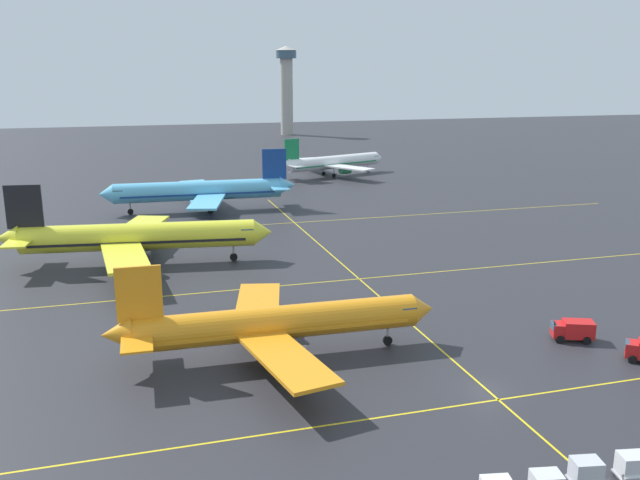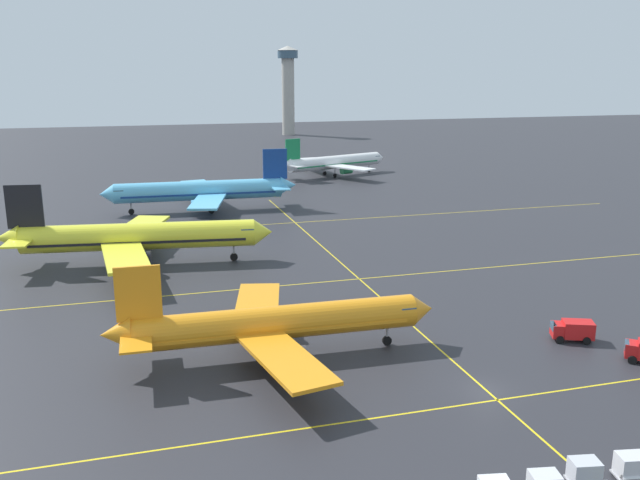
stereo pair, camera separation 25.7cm
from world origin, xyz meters
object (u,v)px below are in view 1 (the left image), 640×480
at_px(airliner_third_row, 201,191).
at_px(service_truck_red_van, 573,329).
at_px(airliner_front_gate, 275,324).
at_px(airliner_second_row, 136,237).
at_px(airliner_far_left_stand, 333,162).
at_px(baggage_cart_row_fifth, 633,466).
at_px(baggage_cart_row_fourth, 586,472).
at_px(control_tower, 287,84).

distance_m(airliner_third_row, service_truck_red_van, 81.51).
bearing_deg(airliner_front_gate, airliner_second_row, 108.04).
bearing_deg(airliner_second_row, airliner_far_left_stand, 54.24).
bearing_deg(baggage_cart_row_fifth, airliner_second_row, 116.00).
relative_size(baggage_cart_row_fourth, control_tower, 0.08).
relative_size(airliner_front_gate, baggage_cart_row_fourth, 11.30).
relative_size(airliner_second_row, service_truck_red_van, 8.49).
relative_size(airliner_far_left_stand, baggage_cart_row_fourth, 11.28).
height_order(airliner_front_gate, airliner_second_row, airliner_second_row).
relative_size(airliner_second_row, airliner_far_left_stand, 1.18).
distance_m(airliner_front_gate, control_tower, 229.12).
xyz_separation_m(airliner_second_row, control_tower, (66.45, 185.23, 17.09)).
xyz_separation_m(airliner_far_left_stand, baggage_cart_row_fifth, (-20.43, -134.25, -2.51)).
bearing_deg(baggage_cart_row_fifth, airliner_third_row, 100.16).
bearing_deg(airliner_second_row, service_truck_red_van, -44.30).
distance_m(airliner_far_left_stand, baggage_cart_row_fifth, 135.82).
relative_size(airliner_second_row, control_tower, 1.05).
relative_size(airliner_front_gate, airliner_second_row, 0.85).
bearing_deg(airliner_second_row, control_tower, 70.26).
distance_m(airliner_second_row, control_tower, 197.52).
bearing_deg(service_truck_red_van, airliner_far_left_stand, 85.36).
distance_m(baggage_cart_row_fifth, control_tower, 251.71).
xyz_separation_m(airliner_far_left_stand, baggage_cart_row_fourth, (-23.89, -133.93, -2.51)).
distance_m(airliner_far_left_stand, baggage_cart_row_fourth, 136.06).
xyz_separation_m(airliner_second_row, baggage_cart_row_fifth, (30.79, -63.13, -3.05)).
height_order(airliner_second_row, control_tower, control_tower).
xyz_separation_m(baggage_cart_row_fifth, control_tower, (35.66, 248.36, 20.13)).
relative_size(airliner_third_row, airliner_far_left_stand, 1.18).
height_order(airliner_second_row, airliner_far_left_stand, airliner_second_row).
bearing_deg(airliner_far_left_stand, airliner_second_row, -125.76).
relative_size(airliner_front_gate, baggage_cart_row_fifth, 11.30).
relative_size(baggage_cart_row_fourth, baggage_cart_row_fifth, 1.00).
xyz_separation_m(airliner_second_row, service_truck_red_van, (42.11, -41.09, -2.87)).
relative_size(service_truck_red_van, baggage_cart_row_fourth, 1.57).
xyz_separation_m(airliner_front_gate, airliner_far_left_stand, (39.30, 107.73, 0.08)).
distance_m(airliner_front_gate, airliner_second_row, 38.51).
relative_size(baggage_cart_row_fifth, control_tower, 0.08).
bearing_deg(airliner_front_gate, control_tower, 76.19).
height_order(airliner_third_row, baggage_cart_row_fourth, airliner_third_row).
height_order(airliner_far_left_stand, baggage_cart_row_fifth, airliner_far_left_stand).
bearing_deg(control_tower, airliner_third_row, -109.53).
height_order(airliner_second_row, baggage_cart_row_fourth, airliner_second_row).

